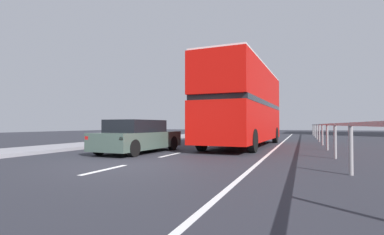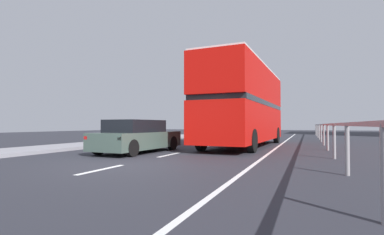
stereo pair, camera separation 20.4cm
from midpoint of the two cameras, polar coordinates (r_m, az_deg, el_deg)
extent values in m
cube|color=#292931|center=(8.89, -12.10, -9.34)|extent=(74.50, 120.00, 0.10)
cube|color=silver|center=(7.96, -16.85, -9.86)|extent=(0.16, 1.82, 0.01)
cube|color=silver|center=(11.31, -4.01, -7.39)|extent=(0.16, 1.82, 0.01)
cube|color=silver|center=(14.97, 2.71, -5.94)|extent=(0.16, 1.82, 0.01)
cube|color=silver|center=(18.76, 6.74, -5.02)|extent=(0.16, 1.82, 0.01)
cube|color=silver|center=(22.62, 9.40, -4.40)|extent=(0.16, 1.82, 0.01)
cube|color=silver|center=(26.51, 11.27, -3.96)|extent=(0.16, 1.82, 0.01)
cube|color=silver|center=(30.42, 12.67, -3.63)|extent=(0.16, 1.82, 0.01)
cube|color=silver|center=(34.35, 13.75, -3.37)|extent=(0.16, 1.82, 0.01)
cube|color=silver|center=(38.28, 14.60, -3.16)|extent=(0.16, 1.82, 0.01)
cube|color=silver|center=(16.40, 17.15, -5.49)|extent=(0.12, 46.00, 0.01)
cube|color=gray|center=(16.32, 25.29, -1.27)|extent=(0.08, 42.00, 0.08)
cylinder|color=gray|center=(7.63, 29.13, -5.64)|extent=(0.10, 0.10, 1.19)
cylinder|color=gray|center=(11.10, 26.88, -4.30)|extent=(0.10, 0.10, 1.19)
cylinder|color=gray|center=(14.59, 25.71, -3.59)|extent=(0.10, 0.10, 1.19)
cylinder|color=gray|center=(18.08, 24.99, -3.16)|extent=(0.10, 0.10, 1.19)
cylinder|color=gray|center=(21.57, 24.50, -2.87)|extent=(0.10, 0.10, 1.19)
cylinder|color=gray|center=(25.07, 24.15, -2.65)|extent=(0.10, 0.10, 1.19)
cylinder|color=gray|center=(28.57, 23.89, -2.49)|extent=(0.10, 0.10, 1.19)
cylinder|color=gray|center=(32.06, 23.68, -2.37)|extent=(0.10, 0.10, 1.19)
cylinder|color=gray|center=(35.56, 23.51, -2.27)|extent=(0.10, 0.10, 1.19)
cube|color=red|center=(15.98, 10.84, -1.14)|extent=(2.92, 10.23, 1.81)
cube|color=black|center=(16.01, 10.82, 2.53)|extent=(2.92, 9.82, 0.24)
cube|color=red|center=(16.12, 10.80, 6.14)|extent=(2.92, 10.23, 1.79)
cube|color=silver|center=(16.27, 10.79, 9.44)|extent=(2.86, 10.02, 0.10)
cube|color=black|center=(20.92, 14.07, -0.94)|extent=(2.26, 0.13, 1.27)
cube|color=yellow|center=(21.07, 14.03, 5.59)|extent=(1.50, 0.10, 0.28)
cylinder|color=black|center=(19.82, 10.08, -3.38)|extent=(0.32, 1.01, 1.00)
cylinder|color=black|center=(19.38, 16.71, -3.39)|extent=(0.32, 1.01, 1.00)
cylinder|color=black|center=(13.04, 2.31, -4.42)|extent=(0.32, 1.01, 1.00)
cylinder|color=black|center=(12.36, 12.31, -4.55)|extent=(0.32, 1.01, 1.00)
cube|color=#3F524A|center=(12.48, -10.11, -4.43)|extent=(1.97, 4.54, 0.68)
cube|color=black|center=(12.28, -10.69, -1.68)|extent=(1.66, 2.53, 0.51)
cube|color=red|center=(11.27, -19.81, -3.81)|extent=(0.16, 0.07, 0.12)
cube|color=red|center=(10.24, -13.58, -4.11)|extent=(0.16, 0.07, 0.12)
cylinder|color=black|center=(14.20, -9.23, -4.88)|extent=(0.23, 0.65, 0.64)
cylinder|color=black|center=(13.38, -3.52, -5.11)|extent=(0.23, 0.65, 0.64)
cylinder|color=black|center=(11.79, -17.61, -5.54)|extent=(0.23, 0.65, 0.64)
cylinder|color=black|center=(10.79, -11.29, -5.97)|extent=(0.23, 0.65, 0.64)
camera|label=1|loc=(0.10, -89.60, -0.01)|focal=26.86mm
camera|label=2|loc=(0.10, 90.40, 0.01)|focal=26.86mm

